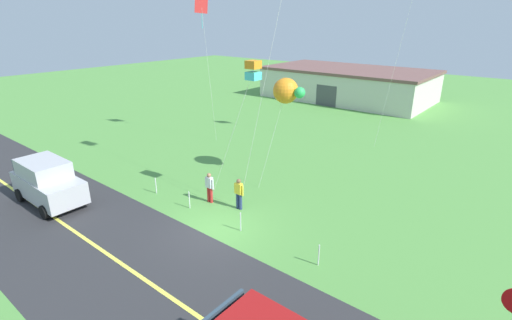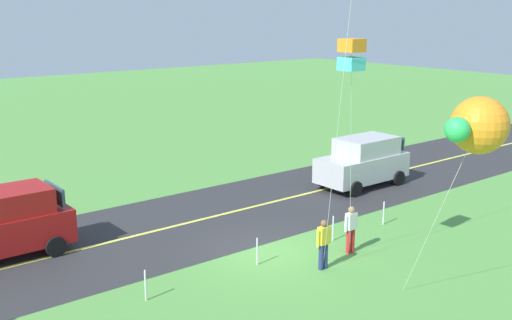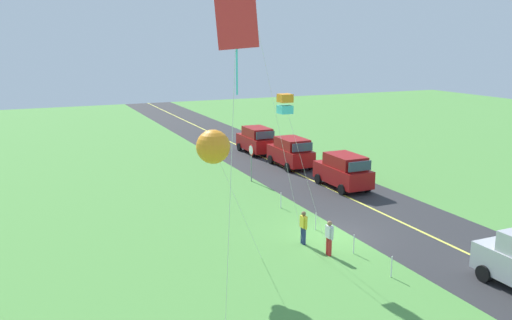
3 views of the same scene
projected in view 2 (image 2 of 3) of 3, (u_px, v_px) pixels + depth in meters
name	position (u px, v px, depth m)	size (l,w,h in m)	color
ground_plane	(267.00, 252.00, 20.55)	(120.00, 120.00, 0.10)	#549342
asphalt_road	(201.00, 220.00, 23.58)	(120.00, 7.00, 0.00)	#2D2D30
road_centre_stripe	(201.00, 220.00, 23.58)	(120.00, 0.16, 0.00)	#E5E04C
car_suv_foreground	(1.00, 224.00, 19.72)	(4.40, 2.12, 2.24)	maroon
car_parked_west_near	(363.00, 161.00, 27.86)	(4.40, 2.12, 2.24)	#B7B7BC
person_adult_near	(324.00, 243.00, 18.92)	(0.58, 0.22, 1.60)	navy
person_adult_companion	(351.00, 228.00, 20.21)	(0.58, 0.22, 1.60)	red
kite_blue_mid	(352.00, 55.00, 16.73)	(2.05, 1.67, 7.08)	silver
kite_yellow_high	(478.00, 126.00, 14.71)	(1.90, 2.79, 5.84)	silver
fence_post_0	(384.00, 213.00, 22.95)	(0.05, 0.05, 0.90)	silver
fence_post_1	(333.00, 228.00, 21.34)	(0.05, 0.05, 0.90)	silver
fence_post_2	(257.00, 251.00, 19.31)	(0.05, 0.05, 0.90)	silver
fence_post_3	(145.00, 285.00, 16.94)	(0.05, 0.05, 0.90)	silver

